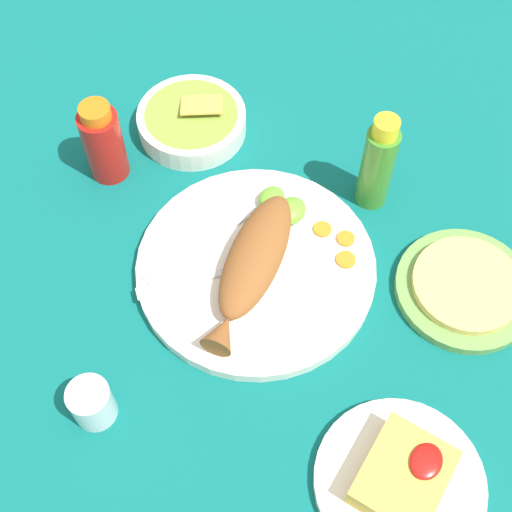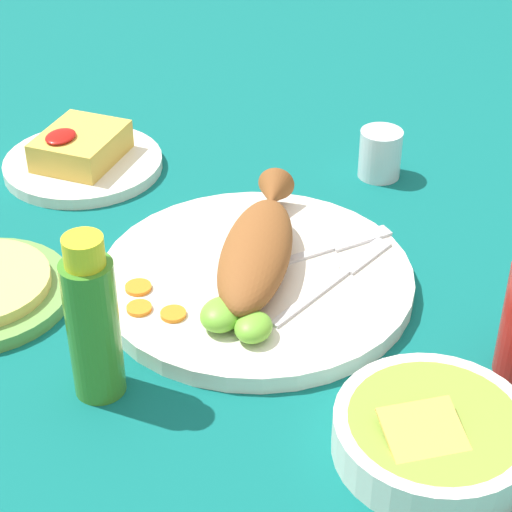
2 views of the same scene
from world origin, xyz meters
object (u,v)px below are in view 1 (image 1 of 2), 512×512
object	(u,v)px
guacamole_bowl	(192,121)
main_plate	(256,267)
side_plate_fries	(399,483)
tortilla_plate	(464,289)
fried_fish	(253,263)
fork_near	(197,279)
fork_far	(195,249)
salt_cup	(93,404)
hot_sauce_bottle_green	(378,164)
hot_sauce_bottle_red	(103,142)

from	to	relation	value
guacamole_bowl	main_plate	bearing A→B (deg)	-127.18
side_plate_fries	tortilla_plate	bearing A→B (deg)	7.60
fried_fish	guacamole_bowl	world-z (taller)	fried_fish
fried_fish	main_plate	bearing A→B (deg)	-0.00
guacamole_bowl	fried_fish	bearing A→B (deg)	-128.88
fork_near	guacamole_bowl	bearing A→B (deg)	-102.75
fork_far	tortilla_plate	xyz separation A→B (m)	(0.14, -0.33, -0.01)
fried_fish	guacamole_bowl	distance (m)	0.28
fried_fish	salt_cup	world-z (taller)	fried_fish
fork_far	tortilla_plate	size ratio (longest dim) A/B	0.99
fork_far	guacamole_bowl	distance (m)	0.23
hot_sauce_bottle_green	guacamole_bowl	bearing A→B (deg)	95.56
side_plate_fries	fork_near	bearing A→B (deg)	74.70
fork_near	tortilla_plate	size ratio (longest dim) A/B	0.81
hot_sauce_bottle_red	hot_sauce_bottle_green	bearing A→B (deg)	-65.74
fried_fish	tortilla_plate	distance (m)	0.28
hot_sauce_bottle_red	main_plate	bearing A→B (deg)	-97.07
fork_near	salt_cup	size ratio (longest dim) A/B	2.48
fork_near	hot_sauce_bottle_red	distance (m)	0.24
tortilla_plate	hot_sauce_bottle_green	bearing A→B (deg)	67.20
guacamole_bowl	hot_sauce_bottle_red	bearing A→B (deg)	155.49
fork_far	fried_fish	bearing A→B (deg)	117.37
hot_sauce_bottle_green	tortilla_plate	world-z (taller)	hot_sauce_bottle_green
salt_cup	fried_fish	bearing A→B (deg)	-13.61
main_plate	fork_near	distance (m)	0.08
main_plate	salt_cup	size ratio (longest dim) A/B	5.34
hot_sauce_bottle_green	side_plate_fries	bearing A→B (deg)	-148.50
fork_near	guacamole_bowl	world-z (taller)	guacamole_bowl
hot_sauce_bottle_red	salt_cup	bearing A→B (deg)	-144.78
guacamole_bowl	hot_sauce_bottle_green	bearing A→B (deg)	-84.44
hot_sauce_bottle_red	side_plate_fries	xyz separation A→B (m)	(-0.19, -0.56, -0.05)
salt_cup	guacamole_bowl	world-z (taller)	salt_cup
hot_sauce_bottle_green	salt_cup	bearing A→B (deg)	163.64
fried_fish	side_plate_fries	bearing A→B (deg)	-127.91
fried_fish	fork_far	distance (m)	0.09
hot_sauce_bottle_green	side_plate_fries	world-z (taller)	hot_sauce_bottle_green
fork_far	side_plate_fries	world-z (taller)	fork_far
hot_sauce_bottle_green	fork_near	bearing A→B (deg)	152.99
main_plate	hot_sauce_bottle_green	bearing A→B (deg)	-21.52
fried_fish	salt_cup	xyz separation A→B (m)	(-0.25, 0.06, -0.01)
main_plate	hot_sauce_bottle_red	world-z (taller)	hot_sauce_bottle_red
main_plate	salt_cup	distance (m)	0.27
main_plate	guacamole_bowl	xyz separation A→B (m)	(0.16, 0.21, 0.01)
fried_fish	hot_sauce_bottle_red	xyz separation A→B (m)	(0.05, 0.27, 0.02)
hot_sauce_bottle_red	guacamole_bowl	world-z (taller)	hot_sauce_bottle_red
hot_sauce_bottle_green	tortilla_plate	xyz separation A→B (m)	(-0.07, -0.17, -0.07)
hot_sauce_bottle_green	fried_fish	bearing A→B (deg)	160.28
main_plate	fried_fish	distance (m)	0.03
fork_far	hot_sauce_bottle_green	distance (m)	0.27
hot_sauce_bottle_red	salt_cup	world-z (taller)	hot_sauce_bottle_red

